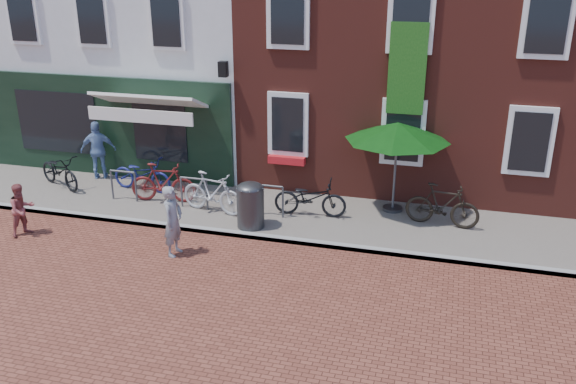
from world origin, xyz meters
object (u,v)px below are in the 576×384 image
(bicycle_3, at_px, (212,193))
(bicycle_4, at_px, (310,198))
(cafe_person, at_px, (98,150))
(bicycle_0, at_px, (60,171))
(litter_bin, at_px, (250,203))
(parasol, at_px, (398,128))
(boy, at_px, (22,209))
(bicycle_1, at_px, (163,183))
(bicycle_2, at_px, (142,174))
(bicycle_5, at_px, (442,205))
(woman, at_px, (173,221))

(bicycle_3, height_order, bicycle_4, bicycle_3)
(cafe_person, relative_size, bicycle_0, 0.94)
(litter_bin, relative_size, bicycle_3, 0.68)
(parasol, xyz_separation_m, bicycle_4, (-1.95, -0.89, -1.68))
(boy, xyz_separation_m, bicycle_4, (6.28, 2.65, -0.06))
(bicycle_1, bearing_deg, bicycle_2, 49.23)
(cafe_person, distance_m, bicycle_0, 1.23)
(bicycle_3, height_order, bicycle_5, same)
(bicycle_5, bearing_deg, bicycle_3, 103.25)
(cafe_person, relative_size, bicycle_3, 0.97)
(litter_bin, relative_size, bicycle_2, 0.66)
(parasol, relative_size, bicycle_0, 1.44)
(woman, distance_m, bicycle_1, 2.96)
(bicycle_0, bearing_deg, boy, -135.87)
(litter_bin, height_order, bicycle_4, litter_bin)
(boy, bearing_deg, bicycle_2, -0.33)
(bicycle_2, height_order, bicycle_5, bicycle_5)
(litter_bin, distance_m, bicycle_5, 4.56)
(boy, xyz_separation_m, bicycle_1, (2.36, 2.54, -0.01))
(bicycle_1, relative_size, bicycle_5, 1.00)
(woman, relative_size, bicycle_3, 0.91)
(bicycle_3, relative_size, bicycle_5, 1.00)
(bicycle_4, xyz_separation_m, bicycle_5, (3.17, 0.23, 0.05))
(litter_bin, distance_m, bicycle_1, 2.86)
(bicycle_3, bearing_deg, bicycle_4, -68.18)
(woman, bearing_deg, bicycle_0, 62.80)
(litter_bin, distance_m, parasol, 4.00)
(cafe_person, height_order, bicycle_4, cafe_person)
(boy, bearing_deg, parasol, -42.43)
(parasol, bearing_deg, bicycle_4, -155.43)
(litter_bin, relative_size, woman, 0.75)
(litter_bin, height_order, woman, woman)
(woman, bearing_deg, boy, 92.83)
(litter_bin, relative_size, bicycle_1, 0.68)
(bicycle_4, bearing_deg, bicycle_2, 79.99)
(boy, relative_size, bicycle_2, 0.70)
(boy, height_order, bicycle_0, boy)
(litter_bin, height_order, bicycle_3, litter_bin)
(litter_bin, distance_m, bicycle_3, 1.34)
(bicycle_0, height_order, bicycle_3, bicycle_3)
(bicycle_2, distance_m, bicycle_3, 2.60)
(bicycle_2, bearing_deg, bicycle_1, -116.26)
(woman, xyz_separation_m, cafe_person, (-4.10, 3.73, 0.15))
(litter_bin, bearing_deg, boy, -162.26)
(bicycle_3, bearing_deg, bicycle_0, 94.75)
(boy, height_order, cafe_person, cafe_person)
(bicycle_0, distance_m, bicycle_3, 4.81)
(litter_bin, height_order, bicycle_2, litter_bin)
(parasol, height_order, bicycle_2, parasol)
(parasol, xyz_separation_m, bicycle_3, (-4.36, -1.33, -1.63))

